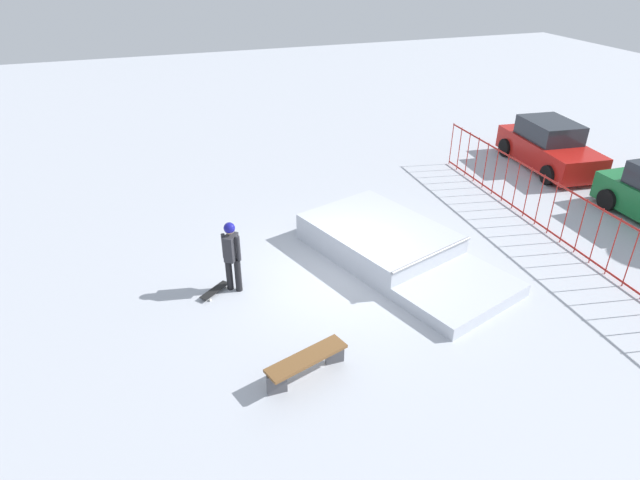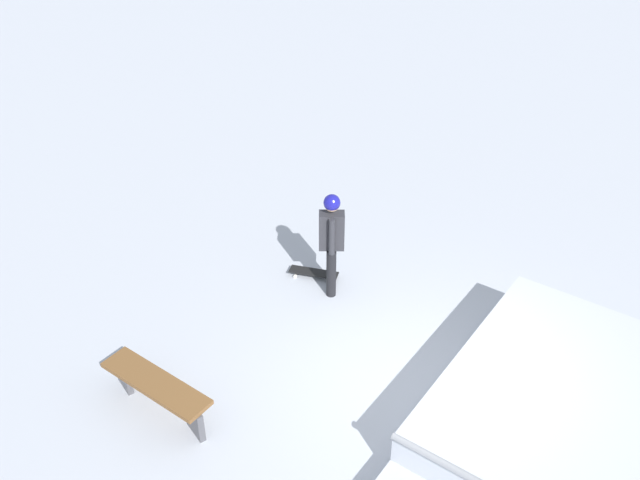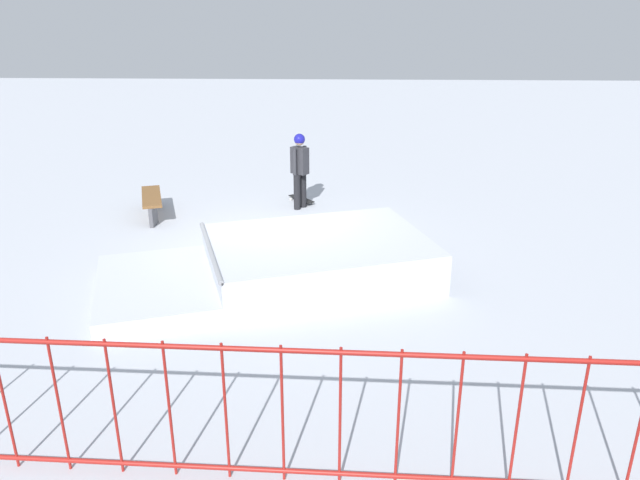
{
  "view_description": "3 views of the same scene",
  "coord_description": "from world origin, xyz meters",
  "views": [
    {
      "loc": [
        9.9,
        -3.95,
        7.05
      ],
      "look_at": [
        -0.4,
        -0.42,
        0.9
      ],
      "focal_mm": 30.09,
      "sensor_mm": 36.0,
      "label": 1
    },
    {
      "loc": [
        4.64,
        4.17,
        6.43
      ],
      "look_at": [
        -0.18,
        -2.54,
        1.0
      ],
      "focal_mm": 37.27,
      "sensor_mm": 36.0,
      "label": 2
    },
    {
      "loc": [
        -1.34,
        10.8,
        4.3
      ],
      "look_at": [
        -0.96,
        1.13,
        0.6
      ],
      "focal_mm": 33.96,
      "sensor_mm": 36.0,
      "label": 3
    }
  ],
  "objects": [
    {
      "name": "skate_ramp",
      "position": [
        -0.49,
        1.5,
        0.32
      ],
      "size": [
        5.95,
        4.18,
        0.74
      ],
      "rotation": [
        0.0,
        0.0,
        0.32
      ],
      "color": "silver",
      "rests_on": "ground"
    },
    {
      "name": "skateboard",
      "position": [
        -0.35,
        -2.97,
        0.08
      ],
      "size": [
        0.66,
        0.75,
        0.09
      ],
      "rotation": [
        0.0,
        0.0,
        2.25
      ],
      "color": "black",
      "rests_on": "ground"
    },
    {
      "name": "skater",
      "position": [
        -0.36,
        -2.5,
        1.01
      ],
      "size": [
        0.44,
        0.4,
        1.73
      ],
      "rotation": [
        0.0,
        0.0,
        2.51
      ],
      "color": "black",
      "rests_on": "ground"
    },
    {
      "name": "park_bench",
      "position": [
        2.87,
        -1.79,
        0.36
      ],
      "size": [
        0.88,
        1.64,
        0.48
      ],
      "rotation": [
        0.0,
        0.0,
        1.89
      ],
      "color": "brown",
      "rests_on": "ground"
    },
    {
      "name": "ground_plane",
      "position": [
        0.0,
        0.0,
        0.0
      ],
      "size": [
        60.0,
        60.0,
        0.0
      ],
      "primitive_type": "plane",
      "color": "#B2B7C1"
    }
  ]
}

